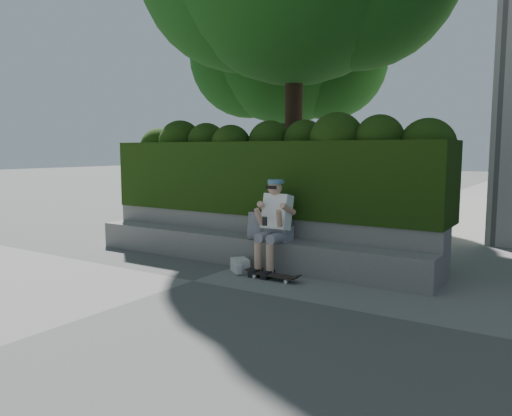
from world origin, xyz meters
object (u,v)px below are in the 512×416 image
Objects in this scene: person at (275,222)px; skateboard at (273,275)px; backpack_ground at (240,265)px; backpack_plaid at (258,226)px.

skateboard is (0.21, -0.41, -0.69)m from person.
skateboard is at bearing 27.32° from backpack_ground.
backpack_plaid is (-0.57, 0.49, 0.59)m from skateboard.
backpack_plaid is 1.34× the size of backpack_ground.
person is 1.85× the size of skateboard.
backpack_plaid is at bearing 140.02° from skateboard.
person is at bearing 71.93° from backpack_ground.
skateboard is 1.81× the size of backpack_plaid.
person reaches higher than backpack_plaid.
skateboard is 0.65m from backpack_ground.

